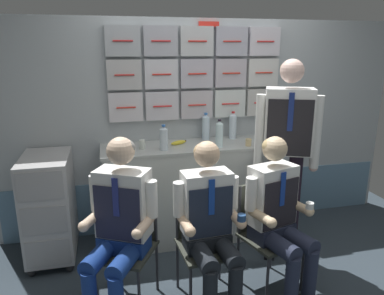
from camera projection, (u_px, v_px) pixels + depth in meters
name	position (u px, v px, depth m)	size (l,w,h in m)	color
galley_bulkhead	(204.00, 124.00, 3.76)	(4.20, 0.14, 2.15)	#AAB3B7
galley_counter	(189.00, 192.00, 3.61)	(1.67, 0.53, 0.97)	#BABFBB
service_trolley	(50.00, 205.00, 3.23)	(0.40, 0.65, 0.97)	black
folding_chair_left	(130.00, 234.00, 2.73)	(0.54, 0.54, 0.83)	#2D2D33
crew_member_left	(119.00, 220.00, 2.54)	(0.60, 0.71, 1.28)	black
folding_chair_right	(203.00, 232.00, 2.77)	(0.42, 0.43, 0.83)	#2D2D33
crew_member_right	(210.00, 221.00, 2.58)	(0.49, 0.62, 1.25)	black
folding_chair_by_counter	(263.00, 224.00, 2.90)	(0.50, 0.50, 0.83)	#2D2D33
crew_member_by_counter	(279.00, 212.00, 2.72)	(0.51, 0.66, 1.24)	black
crew_member_standing	(287.00, 142.00, 3.14)	(0.52, 0.38, 1.79)	black
sparkling_bottle_green	(164.00, 138.00, 3.28)	(0.08, 0.08, 0.24)	silver
water_bottle_tall	(233.00, 126.00, 3.70)	(0.07, 0.07, 0.28)	silver
water_bottle_short	(206.00, 127.00, 3.66)	(0.08, 0.08, 0.27)	silver
water_bottle_clear	(219.00, 134.00, 3.39)	(0.07, 0.07, 0.26)	silver
espresso_cup_small	(248.00, 142.00, 3.45)	(0.06, 0.06, 0.07)	tan
coffee_cup_spare	(142.00, 144.00, 3.34)	(0.06, 0.06, 0.09)	silver
paper_cup_blue	(260.00, 138.00, 3.60)	(0.06, 0.06, 0.06)	tan
coffee_cup_white	(115.00, 145.00, 3.34)	(0.06, 0.06, 0.07)	white
snack_banana	(179.00, 143.00, 3.49)	(0.17, 0.10, 0.04)	yellow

